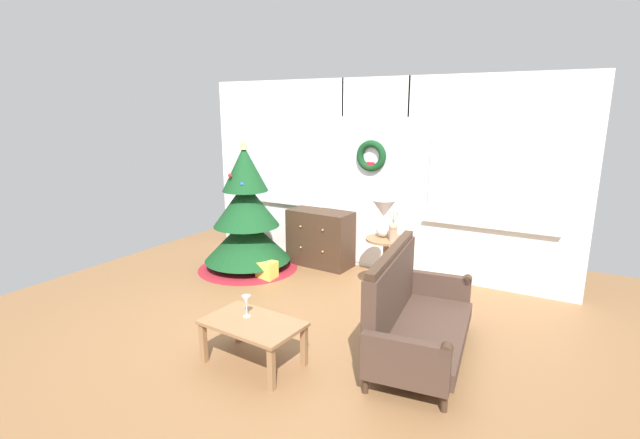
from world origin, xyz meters
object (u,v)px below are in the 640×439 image
table_lamp (384,213)px  wine_glass (246,301)px  settee_sofa (411,314)px  coffee_table (253,328)px  gift_box (267,270)px  christmas_tree (247,223)px  dresser_cabinet (320,238)px  flower_vase (393,231)px  side_table (386,255)px

table_lamp → wine_glass: (-0.45, -1.97, -0.45)m
settee_sofa → wine_glass: (-1.22, -0.78, 0.16)m
coffee_table → wine_glass: size_ratio=4.48×
gift_box → coffee_table: bearing=-57.1°
coffee_table → christmas_tree: bearing=129.4°
dresser_cabinet → settee_sofa: (1.91, -1.72, -0.01)m
settee_sofa → flower_vase: (-0.60, 1.09, 0.44)m
gift_box → dresser_cabinet: bearing=68.1°
settee_sofa → coffee_table: (-1.12, -0.84, -0.04)m
side_table → coffee_table: 2.04m
flower_vase → wine_glass: bearing=-108.2°
flower_vase → gift_box: size_ratio=1.53×
table_lamp → christmas_tree: bearing=-177.3°
side_table → table_lamp: bearing=146.3°
table_lamp → coffee_table: (-0.35, -2.03, -0.65)m
settee_sofa → coffee_table: size_ratio=1.89×
christmas_tree → gift_box: size_ratio=7.68×
table_lamp → gift_box: table_lamp is taller
side_table → coffee_table: size_ratio=0.80×
dresser_cabinet → settee_sofa: settee_sofa is taller
side_table → dresser_cabinet: bearing=154.7°
dresser_cabinet → wine_glass: 2.60m
gift_box → wine_glass: bearing=-58.8°
christmas_tree → coffee_table: christmas_tree is taller
dresser_cabinet → table_lamp: table_lamp is taller
dresser_cabinet → settee_sofa: 2.57m
christmas_tree → dresser_cabinet: 1.04m
settee_sofa → flower_vase: size_ratio=4.71×
christmas_tree → wine_glass: 2.40m
settee_sofa → table_lamp: table_lamp is taller
coffee_table → wine_glass: bearing=152.6°
gift_box → christmas_tree: bearing=156.8°
dresser_cabinet → table_lamp: (1.14, -0.53, 0.59)m
table_lamp → gift_box: (-1.47, -0.29, -0.87)m
table_lamp → wine_glass: bearing=-103.0°
dresser_cabinet → table_lamp: size_ratio=2.10×
flower_vase → coffee_table: flower_vase is taller
coffee_table → gift_box: 2.08m
coffee_table → wine_glass: 0.23m
christmas_tree → dresser_cabinet: size_ratio=1.90×
flower_vase → coffee_table: size_ratio=0.40×
side_table → christmas_tree: bearing=-178.5°
christmas_tree → wine_glass: size_ratio=9.01×
dresser_cabinet → flower_vase: flower_vase is taller
dresser_cabinet → coffee_table: 2.68m
side_table → coffee_table: bearing=-101.7°
christmas_tree → side_table: 2.01m
wine_glass → dresser_cabinet: bearing=105.4°
dresser_cabinet → wine_glass: size_ratio=4.73×
wine_glass → gift_box: (-1.02, 1.68, -0.42)m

